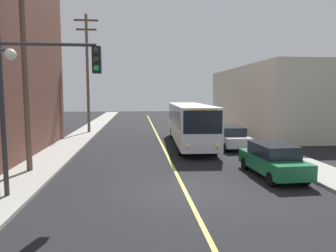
{
  "coord_description": "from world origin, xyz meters",
  "views": [
    {
      "loc": [
        -1.96,
        -12.24,
        4.01
      ],
      "look_at": [
        0.0,
        6.83,
        2.0
      ],
      "focal_mm": 32.41,
      "sensor_mm": 36.0,
      "label": 1
    }
  ],
  "objects": [
    {
      "name": "sidewalk_left",
      "position": [
        -7.25,
        10.0,
        0.07
      ],
      "size": [
        2.5,
        90.0,
        0.15
      ],
      "primitive_type": "cube",
      "color": "gray",
      "rests_on": "ground"
    },
    {
      "name": "parked_car_red",
      "position": [
        4.68,
        14.58,
        0.84
      ],
      "size": [
        1.86,
        4.42,
        1.62
      ],
      "color": "maroon",
      "rests_on": "ground"
    },
    {
      "name": "ground_plane",
      "position": [
        0.0,
        0.0,
        0.0
      ],
      "size": [
        120.0,
        120.0,
        0.0
      ],
      "primitive_type": "plane",
      "color": "black"
    },
    {
      "name": "sidewalk_right",
      "position": [
        7.25,
        10.0,
        0.07
      ],
      "size": [
        2.5,
        90.0,
        0.15
      ],
      "primitive_type": "cube",
      "color": "gray",
      "rests_on": "ground"
    },
    {
      "name": "lane_stripe_center",
      "position": [
        0.0,
        15.0,
        0.01
      ],
      "size": [
        0.16,
        60.0,
        0.01
      ],
      "primitive_type": "cube",
      "color": "#D8CC4C",
      "rests_on": "ground"
    },
    {
      "name": "utility_pole_near",
      "position": [
        -7.44,
        3.55,
        6.06
      ],
      "size": [
        2.4,
        0.28,
        10.8
      ],
      "color": "brown",
      "rests_on": "sidewalk_left"
    },
    {
      "name": "building_right_warehouse",
      "position": [
        14.49,
        19.38,
        3.41
      ],
      "size": [
        12.0,
        19.18,
        6.82
      ],
      "color": "beige",
      "rests_on": "ground"
    },
    {
      "name": "parked_car_silver",
      "position": [
        4.98,
        9.57,
        0.84
      ],
      "size": [
        1.85,
        4.41,
        1.62
      ],
      "color": "#B7B7BC",
      "rests_on": "ground"
    },
    {
      "name": "traffic_signal_left_corner",
      "position": [
        -5.41,
        -0.41,
        4.3
      ],
      "size": [
        3.75,
        0.48,
        6.0
      ],
      "color": "#2D2D33",
      "rests_on": "sidewalk_left"
    },
    {
      "name": "city_bus",
      "position": [
        2.2,
        11.36,
        1.82
      ],
      "size": [
        3.07,
        12.24,
        3.2
      ],
      "color": "silver",
      "rests_on": "ground"
    },
    {
      "name": "utility_pole_mid",
      "position": [
        -6.9,
        19.48,
        6.58
      ],
      "size": [
        2.4,
        0.28,
        11.79
      ],
      "color": "brown",
      "rests_on": "sidewalk_left"
    },
    {
      "name": "parked_car_green",
      "position": [
        4.62,
        1.68,
        0.84
      ],
      "size": [
        1.93,
        4.45,
        1.62
      ],
      "color": "#196038",
      "rests_on": "ground"
    }
  ]
}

